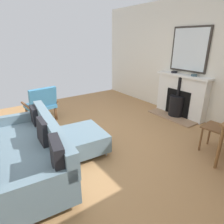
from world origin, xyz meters
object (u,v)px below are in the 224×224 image
at_px(mantel_bowl_near, 174,72).
at_px(mantel_bowl_far, 194,75).
at_px(armchair_accent, 41,103).
at_px(dining_chair_near_fireplace, 224,125).
at_px(ottoman, 84,139).
at_px(fireplace, 180,98).
at_px(sofa, 30,152).

distance_m(mantel_bowl_near, mantel_bowl_far, 0.54).
height_order(armchair_accent, dining_chair_near_fireplace, dining_chair_near_fireplace).
bearing_deg(ottoman, fireplace, -177.97).
xyz_separation_m(mantel_bowl_near, armchair_accent, (2.91, -1.36, -0.61)).
height_order(mantel_bowl_near, sofa, mantel_bowl_near).
relative_size(sofa, dining_chair_near_fireplace, 2.36).
bearing_deg(sofa, mantel_bowl_far, 178.12).
height_order(mantel_bowl_far, armchair_accent, mantel_bowl_far).
xyz_separation_m(fireplace, ottoman, (2.68, 0.10, -0.22)).
bearing_deg(sofa, armchair_accent, -111.10).
bearing_deg(dining_chair_near_fireplace, mantel_bowl_near, -117.46).
distance_m(mantel_bowl_far, dining_chair_near_fireplace, 1.60).
bearing_deg(sofa, fireplace, -177.63).
relative_size(mantel_bowl_near, mantel_bowl_far, 1.10).
distance_m(sofa, ottoman, 0.89).
distance_m(ottoman, dining_chair_near_fireplace, 2.29).
bearing_deg(sofa, ottoman, -176.63).
xyz_separation_m(fireplace, mantel_bowl_far, (-0.03, 0.27, 0.60)).
xyz_separation_m(ottoman, dining_chair_near_fireplace, (-1.81, 1.37, 0.29)).
distance_m(fireplace, armchair_accent, 3.31).
distance_m(armchair_accent, dining_chair_near_fireplace, 3.69).
bearing_deg(ottoman, mantel_bowl_far, 176.41).
distance_m(mantel_bowl_far, sofa, 3.67).
bearing_deg(fireplace, sofa, 2.37).
bearing_deg(dining_chair_near_fireplace, fireplace, -120.87).
distance_m(fireplace, mantel_bowl_near, 0.66).
xyz_separation_m(fireplace, sofa, (3.56, 0.15, -0.13)).
distance_m(fireplace, ottoman, 2.69).
relative_size(sofa, armchair_accent, 2.54).
relative_size(sofa, ottoman, 2.48).
xyz_separation_m(mantel_bowl_far, armchair_accent, (2.91, -1.89, -0.62)).
bearing_deg(sofa, mantel_bowl_near, -173.37).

